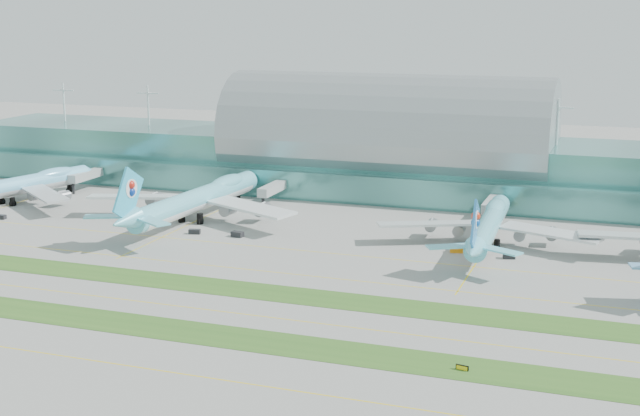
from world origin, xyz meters
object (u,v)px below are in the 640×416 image
at_px(terminal, 387,153).
at_px(airliner_b, 198,198).
at_px(airliner_a, 16,185).
at_px(airliner_c, 489,224).
at_px(taxiway_sign_east, 462,368).

height_order(terminal, airliner_b, terminal).
height_order(airliner_a, airliner_c, airliner_a).
distance_m(airliner_a, airliner_b, 71.28).
bearing_deg(taxiway_sign_east, airliner_c, 106.64).
bearing_deg(taxiway_sign_east, airliner_a, 161.84).
bearing_deg(terminal, taxiway_sign_east, -69.83).
bearing_deg(airliner_c, taxiway_sign_east, -86.13).
relative_size(airliner_b, airliner_c, 1.17).
distance_m(airliner_a, airliner_c, 163.57).
xyz_separation_m(airliner_c, taxiway_sign_east, (9.98, -92.72, -5.63)).
bearing_deg(airliner_b, airliner_a, -177.81).
xyz_separation_m(airliner_a, airliner_b, (71.25, -1.88, 0.85)).
bearing_deg(airliner_a, taxiway_sign_east, -13.97).
bearing_deg(airliner_c, airliner_b, 177.59).
relative_size(terminal, taxiway_sign_east, 134.50).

